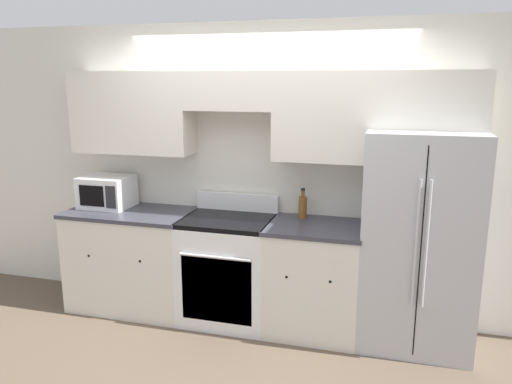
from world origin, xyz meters
name	(u,v)px	position (x,y,z in m)	size (l,w,h in m)	color
ground_plane	(246,339)	(0.00, 0.00, 0.00)	(12.00, 12.00, 0.00)	brown
wall_back	(266,151)	(0.01, 0.59, 1.50)	(8.00, 0.39, 2.60)	silver
lower_cabinets_left	(133,259)	(-1.20, 0.31, 0.47)	(1.14, 0.64, 0.94)	silver
lower_cabinets_right	(314,278)	(0.51, 0.31, 0.47)	(0.79, 0.64, 0.94)	silver
oven_range	(228,269)	(-0.26, 0.31, 0.48)	(0.77, 0.65, 1.10)	white
refrigerator	(419,240)	(1.33, 0.36, 0.87)	(0.87, 0.75, 1.74)	#B7B7BC
microwave	(107,192)	(-1.47, 0.38, 1.09)	(0.44, 0.38, 0.29)	white
bottle	(303,206)	(0.37, 0.50, 1.04)	(0.07, 0.07, 0.26)	brown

